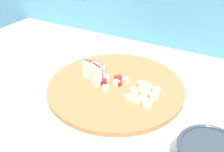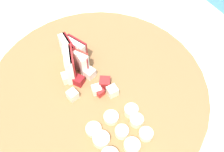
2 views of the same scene
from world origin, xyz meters
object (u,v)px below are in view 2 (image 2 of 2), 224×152
Objects in this scene: banana_slice_rows at (120,133)px; apple_wedge_fan at (73,57)px; cutting_board at (97,91)px; apple_dice_pile at (90,84)px.

apple_wedge_fan is at bearing 177.54° from banana_slice_rows.
banana_slice_rows is at bearing -2.46° from apple_wedge_fan.
cutting_board is 5.37× the size of apple_wedge_fan.
cutting_board is at bearing 34.74° from apple_dice_pile.
banana_slice_rows is (0.17, -0.01, -0.02)m from apple_wedge_fan.
apple_dice_pile is (-0.01, -0.01, 0.02)m from cutting_board.
apple_dice_pile is 0.11m from banana_slice_rows.
apple_dice_pile is (0.06, 0.00, -0.02)m from apple_wedge_fan.
cutting_board is at bearing 6.62° from apple_wedge_fan.
cutting_board is at bearing 170.97° from banana_slice_rows.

